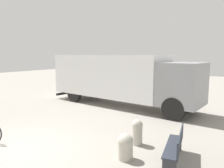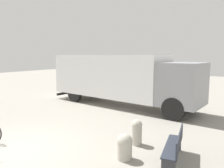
{
  "view_description": "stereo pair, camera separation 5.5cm",
  "coord_description": "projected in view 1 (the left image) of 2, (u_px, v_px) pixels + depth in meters",
  "views": [
    {
      "loc": [
        6.04,
        -3.83,
        2.99
      ],
      "look_at": [
        0.58,
        4.68,
        1.65
      ],
      "focal_mm": 35.0,
      "sensor_mm": 36.0,
      "label": 1
    },
    {
      "loc": [
        6.09,
        -3.8,
        2.99
      ],
      "look_at": [
        0.58,
        4.68,
        1.65
      ],
      "focal_mm": 35.0,
      "sensor_mm": 36.0,
      "label": 2
    }
  ],
  "objects": [
    {
      "name": "bollard_far_bench",
      "position": [
        137.0,
        131.0,
        7.3
      ],
      "size": [
        0.36,
        0.36,
        0.86
      ],
      "color": "#B2AD9E",
      "rests_on": "ground"
    },
    {
      "name": "bollard_near_bench",
      "position": [
        125.0,
        146.0,
        6.26
      ],
      "size": [
        0.45,
        0.45,
        0.76
      ],
      "color": "#B2AD9E",
      "rests_on": "ground"
    },
    {
      "name": "ground_plane",
      "position": [
        16.0,
        151.0,
        6.82
      ],
      "size": [
        60.0,
        60.0,
        0.0
      ],
      "primitive_type": "plane",
      "color": "gray"
    },
    {
      "name": "delivery_truck",
      "position": [
        119.0,
        77.0,
        12.93
      ],
      "size": [
        9.5,
        3.09,
        3.0
      ],
      "rotation": [
        0.0,
        0.0,
        -0.09
      ],
      "color": "white",
      "rests_on": "ground"
    },
    {
      "name": "park_bench",
      "position": [
        176.0,
        145.0,
        6.09
      ],
      "size": [
        0.73,
        1.81,
        0.89
      ],
      "rotation": [
        0.0,
        0.0,
        1.76
      ],
      "color": "#282D38",
      "rests_on": "ground"
    }
  ]
}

